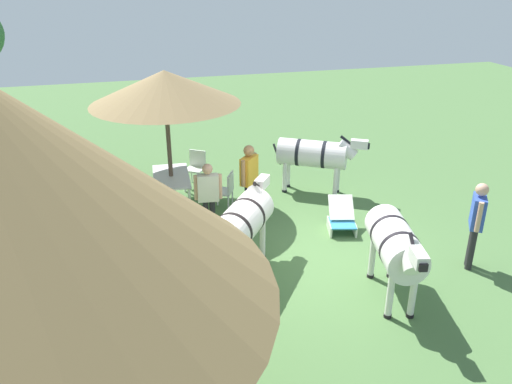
{
  "coord_description": "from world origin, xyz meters",
  "views": [
    {
      "loc": [
        -8.15,
        3.32,
        5.2
      ],
      "look_at": [
        1.07,
        0.8,
        1.0
      ],
      "focal_mm": 36.35,
      "sensor_mm": 36.0,
      "label": 1
    }
  ],
  "objects_px": {
    "shade_umbrella": "(165,87)",
    "patio_chair_near_lawn": "(196,166)",
    "patio_chair_near_hut": "(139,206)",
    "zebra_nearest_camera": "(242,223)",
    "striped_lounge_chair": "(342,219)",
    "zebra_by_umbrella": "(314,154)",
    "patio_chair_east_end": "(226,189)",
    "guest_beside_umbrella": "(249,176)",
    "patio_chair_west_end": "(119,181)",
    "zebra_toward_hut": "(396,245)",
    "guest_behind_table": "(208,193)",
    "standing_watcher": "(477,218)",
    "patio_dining_table": "(171,179)"
  },
  "relations": [
    {
      "from": "shade_umbrella",
      "to": "patio_chair_near_lawn",
      "type": "xyz_separation_m",
      "value": [
        1.07,
        -0.75,
        -2.27
      ]
    },
    {
      "from": "patio_chair_near_lawn",
      "to": "zebra_nearest_camera",
      "type": "height_order",
      "value": "zebra_nearest_camera"
    },
    {
      "from": "guest_beside_umbrella",
      "to": "zebra_nearest_camera",
      "type": "height_order",
      "value": "guest_beside_umbrella"
    },
    {
      "from": "patio_chair_near_lawn",
      "to": "standing_watcher",
      "type": "distance_m",
      "value": 6.81
    },
    {
      "from": "patio_chair_east_end",
      "to": "patio_chair_near_lawn",
      "type": "height_order",
      "value": "same"
    },
    {
      "from": "zebra_by_umbrella",
      "to": "zebra_toward_hut",
      "type": "relative_size",
      "value": 0.94
    },
    {
      "from": "zebra_nearest_camera",
      "to": "patio_dining_table",
      "type": "bearing_deg",
      "value": 140.66
    },
    {
      "from": "patio_dining_table",
      "to": "striped_lounge_chair",
      "type": "height_order",
      "value": "patio_dining_table"
    },
    {
      "from": "guest_behind_table",
      "to": "zebra_by_umbrella",
      "type": "xyz_separation_m",
      "value": [
        1.52,
        -2.89,
        0.04
      ]
    },
    {
      "from": "patio_dining_table",
      "to": "guest_behind_table",
      "type": "xyz_separation_m",
      "value": [
        -1.69,
        -0.57,
        0.3
      ]
    },
    {
      "from": "shade_umbrella",
      "to": "zebra_by_umbrella",
      "type": "distance_m",
      "value": 3.9
    },
    {
      "from": "shade_umbrella",
      "to": "patio_chair_west_end",
      "type": "relative_size",
      "value": 3.65
    },
    {
      "from": "patio_chair_near_hut",
      "to": "patio_chair_east_end",
      "type": "bearing_deg",
      "value": 50.93
    },
    {
      "from": "patio_chair_near_hut",
      "to": "zebra_nearest_camera",
      "type": "bearing_deg",
      "value": -14.41
    },
    {
      "from": "shade_umbrella",
      "to": "striped_lounge_chair",
      "type": "height_order",
      "value": "shade_umbrella"
    },
    {
      "from": "standing_watcher",
      "to": "zebra_by_umbrella",
      "type": "distance_m",
      "value": 4.33
    },
    {
      "from": "patio_chair_near_hut",
      "to": "patio_chair_near_lawn",
      "type": "relative_size",
      "value": 1.0
    },
    {
      "from": "patio_chair_near_hut",
      "to": "zebra_by_umbrella",
      "type": "bearing_deg",
      "value": 49.95
    },
    {
      "from": "patio_chair_west_end",
      "to": "zebra_toward_hut",
      "type": "height_order",
      "value": "zebra_toward_hut"
    },
    {
      "from": "patio_chair_east_end",
      "to": "zebra_by_umbrella",
      "type": "relative_size",
      "value": 0.44
    },
    {
      "from": "guest_behind_table",
      "to": "patio_chair_near_lawn",
      "type": "bearing_deg",
      "value": -86.53
    },
    {
      "from": "zebra_nearest_camera",
      "to": "zebra_toward_hut",
      "type": "height_order",
      "value": "zebra_toward_hut"
    },
    {
      "from": "striped_lounge_chair",
      "to": "zebra_nearest_camera",
      "type": "height_order",
      "value": "zebra_nearest_camera"
    },
    {
      "from": "patio_chair_near_lawn",
      "to": "striped_lounge_chair",
      "type": "xyz_separation_m",
      "value": [
        -3.3,
        -2.56,
        -0.26
      ]
    },
    {
      "from": "patio_chair_east_end",
      "to": "guest_behind_table",
      "type": "relative_size",
      "value": 0.57
    },
    {
      "from": "shade_umbrella",
      "to": "patio_chair_east_end",
      "type": "bearing_deg",
      "value": -116.79
    },
    {
      "from": "guest_beside_umbrella",
      "to": "zebra_by_umbrella",
      "type": "xyz_separation_m",
      "value": [
        1.04,
        -1.91,
        -0.05
      ]
    },
    {
      "from": "zebra_by_umbrella",
      "to": "zebra_toward_hut",
      "type": "height_order",
      "value": "zebra_toward_hut"
    },
    {
      "from": "shade_umbrella",
      "to": "patio_chair_east_end",
      "type": "xyz_separation_m",
      "value": [
        -0.59,
        -1.17,
        -2.27
      ]
    },
    {
      "from": "patio_chair_east_end",
      "to": "zebra_nearest_camera",
      "type": "distance_m",
      "value": 2.75
    },
    {
      "from": "zebra_by_umbrella",
      "to": "zebra_toward_hut",
      "type": "bearing_deg",
      "value": 26.86
    },
    {
      "from": "patio_dining_table",
      "to": "guest_behind_table",
      "type": "relative_size",
      "value": 1.01
    },
    {
      "from": "patio_chair_near_lawn",
      "to": "zebra_toward_hut",
      "type": "xyz_separation_m",
      "value": [
        -5.79,
        -2.37,
        0.5
      ]
    },
    {
      "from": "shade_umbrella",
      "to": "standing_watcher",
      "type": "distance_m",
      "value": 6.78
    },
    {
      "from": "guest_beside_umbrella",
      "to": "zebra_nearest_camera",
      "type": "xyz_separation_m",
      "value": [
        -2.07,
        0.67,
        -0.02
      ]
    },
    {
      "from": "patio_chair_near_lawn",
      "to": "zebra_by_umbrella",
      "type": "relative_size",
      "value": 0.44
    },
    {
      "from": "patio_chair_east_end",
      "to": "patio_chair_near_lawn",
      "type": "relative_size",
      "value": 1.0
    },
    {
      "from": "patio_chair_east_end",
      "to": "guest_beside_umbrella",
      "type": "xyz_separation_m",
      "value": [
        -0.62,
        -0.38,
        0.52
      ]
    },
    {
      "from": "guest_behind_table",
      "to": "zebra_nearest_camera",
      "type": "distance_m",
      "value": 1.62
    },
    {
      "from": "shade_umbrella",
      "to": "standing_watcher",
      "type": "xyz_separation_m",
      "value": [
        -4.21,
        -5.01,
        -1.77
      ]
    },
    {
      "from": "patio_dining_table",
      "to": "patio_chair_east_end",
      "type": "height_order",
      "value": "patio_chair_east_end"
    },
    {
      "from": "standing_watcher",
      "to": "zebra_nearest_camera",
      "type": "distance_m",
      "value": 4.24
    },
    {
      "from": "shade_umbrella",
      "to": "zebra_nearest_camera",
      "type": "xyz_separation_m",
      "value": [
        -3.28,
        -0.88,
        -1.76
      ]
    },
    {
      "from": "zebra_by_umbrella",
      "to": "patio_chair_near_lawn",
      "type": "bearing_deg",
      "value": -83.43
    },
    {
      "from": "guest_behind_table",
      "to": "zebra_nearest_camera",
      "type": "relative_size",
      "value": 0.79
    },
    {
      "from": "shade_umbrella",
      "to": "patio_chair_near_hut",
      "type": "distance_m",
      "value": 2.62
    },
    {
      "from": "striped_lounge_chair",
      "to": "zebra_by_umbrella",
      "type": "relative_size",
      "value": 0.44
    },
    {
      "from": "patio_chair_west_end",
      "to": "shade_umbrella",
      "type": "bearing_deg",
      "value": 90.0
    },
    {
      "from": "patio_chair_west_end",
      "to": "patio_chair_near_lawn",
      "type": "height_order",
      "value": "same"
    },
    {
      "from": "patio_chair_west_end",
      "to": "guest_behind_table",
      "type": "relative_size",
      "value": 0.57
    }
  ]
}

